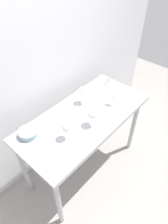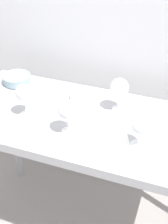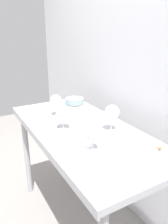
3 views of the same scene
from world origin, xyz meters
name	(u,v)px [view 3 (image 3 of 3)]	position (x,y,z in m)	size (l,w,h in m)	color
back_wall	(140,66)	(0.00, 0.49, 1.30)	(3.80, 0.04, 2.60)	silver
steel_counter	(82,141)	(0.00, -0.01, 0.79)	(1.40, 0.65, 0.90)	#A9A9AE
wine_glass_near_right	(92,133)	(0.31, -0.12, 1.01)	(0.09, 0.09, 0.16)	white
wine_glass_near_left	(56,101)	(-0.30, -0.07, 1.03)	(0.09, 0.09, 0.18)	white
wine_glass_far_right	(112,113)	(0.15, 0.14, 1.04)	(0.10, 0.10, 0.19)	white
wine_glass_near_center	(63,112)	(-0.04, -0.13, 1.03)	(0.10, 0.10, 0.18)	white
open_notebook	(84,120)	(-0.12, 0.08, 0.90)	(0.38, 0.29, 0.01)	white
tasting_sheet_upper	(124,144)	(0.34, 0.10, 0.90)	(0.19, 0.26, 0.00)	white
tasting_sheet_lower	(85,138)	(0.15, -0.07, 0.90)	(0.19, 0.25, 0.00)	white
tasting_bowl	(75,101)	(-0.52, 0.20, 0.93)	(0.17, 0.17, 0.06)	beige
decanter_funnel	(159,155)	(0.57, 0.13, 0.94)	(0.11, 0.11, 0.13)	silver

